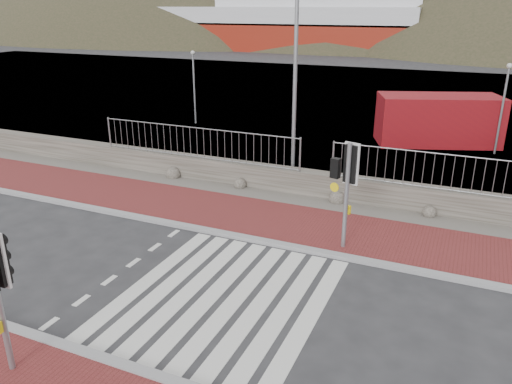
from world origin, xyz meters
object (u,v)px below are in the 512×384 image
at_px(traffic_signal_far, 346,173).
at_px(streetlight, 299,62).
at_px(ferry, 281,13).
at_px(shipping_container, 438,120).

height_order(traffic_signal_far, streetlight, streetlight).
relative_size(ferry, streetlight, 6.10).
bearing_deg(streetlight, traffic_signal_far, -34.57).
xyz_separation_m(ferry, shipping_container, (27.94, -51.15, -4.17)).
relative_size(traffic_signal_far, streetlight, 0.38).
distance_m(traffic_signal_far, shipping_container, 13.28).
height_order(streetlight, shipping_container, streetlight).
xyz_separation_m(traffic_signal_far, streetlight, (-2.98, 4.47, 2.36)).
bearing_deg(traffic_signal_far, streetlight, -40.53).
bearing_deg(ferry, traffic_signal_far, -67.56).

